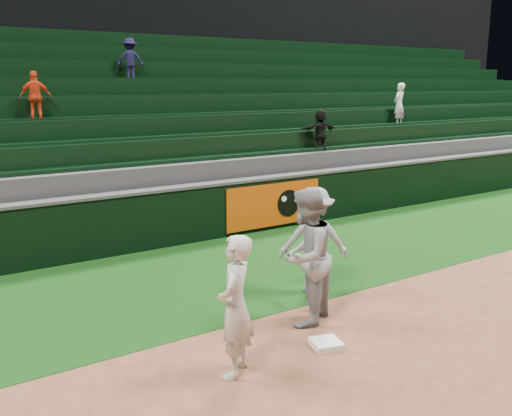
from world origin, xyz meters
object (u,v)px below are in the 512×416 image
(baserunner, at_px, (306,257))
(base_coach, at_px, (314,240))
(first_base, at_px, (326,344))
(first_baseman, at_px, (235,306))

(baserunner, relative_size, base_coach, 1.13)
(first_base, height_order, base_coach, base_coach)
(base_coach, bearing_deg, first_base, 88.00)
(first_baseman, bearing_deg, first_base, 135.32)
(first_baseman, height_order, base_coach, base_coach)
(first_baseman, distance_m, base_coach, 2.98)
(first_baseman, bearing_deg, base_coach, 170.70)
(first_base, distance_m, first_baseman, 1.58)
(first_base, bearing_deg, baserunner, 71.46)
(base_coach, bearing_deg, baserunner, 77.77)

